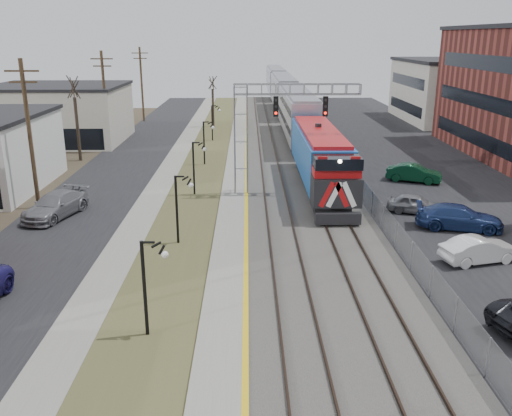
{
  "coord_description": "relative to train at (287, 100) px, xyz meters",
  "views": [
    {
      "loc": [
        0.01,
        -10.98,
        11.3
      ],
      "look_at": [
        0.43,
        16.46,
        2.6
      ],
      "focal_mm": 38.0,
      "sensor_mm": 36.0,
      "label": 1
    }
  ],
  "objects": [
    {
      "name": "lampposts",
      "position": [
        -9.5,
        -46.42,
        -0.92
      ],
      "size": [
        0.14,
        62.14,
        4.0
      ],
      "color": "black",
      "rests_on": "ground"
    },
    {
      "name": "track_far",
      "position": [
        -0.0,
        -29.7,
        -2.64
      ],
      "size": [
        1.58,
        120.0,
        0.15
      ],
      "color": "#2D2119",
      "rests_on": "ballast_bed"
    },
    {
      "name": "grass_median",
      "position": [
        -9.5,
        -29.7,
        -2.89
      ],
      "size": [
        4.0,
        120.0,
        0.06
      ],
      "primitive_type": "cube",
      "color": "#4B4E29",
      "rests_on": "ground"
    },
    {
      "name": "ballast_bed",
      "position": [
        -1.5,
        -29.7,
        -2.82
      ],
      "size": [
        8.0,
        120.0,
        0.2
      ],
      "primitive_type": "cube",
      "color": "#595651",
      "rests_on": "ground"
    },
    {
      "name": "fence",
      "position": [
        2.7,
        -29.7,
        -2.12
      ],
      "size": [
        0.04,
        120.0,
        1.6
      ],
      "primitive_type": "cube",
      "color": "gray",
      "rests_on": "ground"
    },
    {
      "name": "sidewalk",
      "position": [
        -12.5,
        -29.7,
        -2.88
      ],
      "size": [
        2.0,
        120.0,
        0.08
      ],
      "primitive_type": "cube",
      "color": "gray",
      "rests_on": "ground"
    },
    {
      "name": "bare_trees",
      "position": [
        -18.16,
        -25.79,
        -0.22
      ],
      "size": [
        12.3,
        42.3,
        5.95
      ],
      "color": "#382D23",
      "rests_on": "ground"
    },
    {
      "name": "car_lot_e",
      "position": [
        5.67,
        -41.42,
        -2.28
      ],
      "size": [
        4.01,
        2.69,
        1.27
      ],
      "primitive_type": "imported",
      "rotation": [
        0.0,
        0.0,
        1.22
      ],
      "color": "slate",
      "rests_on": "ground"
    },
    {
      "name": "street_west",
      "position": [
        -17.0,
        -29.7,
        -2.9
      ],
      "size": [
        7.0,
        120.0,
        0.04
      ],
      "primitive_type": "cube",
      "color": "black",
      "rests_on": "ground"
    },
    {
      "name": "train",
      "position": [
        0.0,
        0.0,
        0.0
      ],
      "size": [
        3.0,
        85.85,
        5.33
      ],
      "color": "#1453A7",
      "rests_on": "ground"
    },
    {
      "name": "car_lot_d",
      "position": [
        7.4,
        -44.57,
        -2.17
      ],
      "size": [
        5.48,
        3.25,
        1.49
      ],
      "primitive_type": "imported",
      "rotation": [
        0.0,
        0.0,
        1.33
      ],
      "color": "navy",
      "rests_on": "ground"
    },
    {
      "name": "platform",
      "position": [
        -6.5,
        -29.7,
        -2.8
      ],
      "size": [
        2.0,
        120.0,
        0.24
      ],
      "primitive_type": "cube",
      "color": "gray",
      "rests_on": "ground"
    },
    {
      "name": "track_near",
      "position": [
        -3.5,
        -29.7,
        -2.64
      ],
      "size": [
        1.58,
        120.0,
        0.15
      ],
      "color": "#2D2119",
      "rests_on": "ballast_bed"
    },
    {
      "name": "car_street_b",
      "position": [
        -18.07,
        -41.82,
        -2.14
      ],
      "size": [
        3.66,
        5.79,
        1.56
      ],
      "primitive_type": "imported",
      "rotation": [
        0.0,
        0.0,
        -0.29
      ],
      "color": "gray",
      "rests_on": "ground"
    },
    {
      "name": "car_lot_f",
      "position": [
        7.97,
        -33.24,
        -2.21
      ],
      "size": [
        4.56,
        3.1,
        1.42
      ],
      "primitive_type": "imported",
      "rotation": [
        0.0,
        0.0,
        1.16
      ],
      "color": "#0B371F",
      "rests_on": "ground"
    },
    {
      "name": "car_lot_b",
      "position": [
        6.55,
        -49.69,
        -2.24
      ],
      "size": [
        4.34,
        2.39,
        1.36
      ],
      "primitive_type": "imported",
      "rotation": [
        0.0,
        0.0,
        1.82
      ],
      "color": "white",
      "rests_on": "ground"
    },
    {
      "name": "platform_edge",
      "position": [
        -5.62,
        -29.7,
        -2.67
      ],
      "size": [
        0.24,
        120.0,
        0.01
      ],
      "primitive_type": "cube",
      "color": "gold",
      "rests_on": "platform"
    },
    {
      "name": "utility_poles",
      "position": [
        -20.0,
        -39.7,
        2.08
      ],
      "size": [
        0.28,
        80.28,
        10.0
      ],
      "color": "#4C3823",
      "rests_on": "ground"
    },
    {
      "name": "parking_lot",
      "position": [
        10.5,
        -29.7,
        -2.9
      ],
      "size": [
        16.0,
        120.0,
        0.04
      ],
      "primitive_type": "cube",
      "color": "black",
      "rests_on": "ground"
    },
    {
      "name": "signal_gantry",
      "position": [
        -4.28,
        -36.71,
        2.67
      ],
      "size": [
        9.0,
        1.07,
        8.15
      ],
      "color": "gray",
      "rests_on": "ground"
    }
  ]
}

